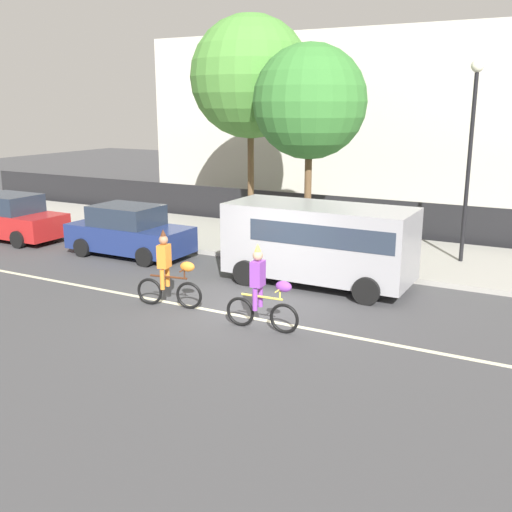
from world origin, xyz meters
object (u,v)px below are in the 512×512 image
(parade_cyclist_orange, at_px, (169,273))
(parked_car_red, at_px, (11,218))
(parade_cyclist_purple, at_px, (263,293))
(street_lamp_post, at_px, (472,133))
(parked_van_grey, at_px, (322,239))
(parked_car_navy, at_px, (129,232))

(parade_cyclist_orange, distance_m, parked_car_red, 10.09)
(parade_cyclist_orange, relative_size, parked_car_red, 0.47)
(parade_cyclist_purple, distance_m, street_lamp_post, 8.68)
(parade_cyclist_orange, height_order, street_lamp_post, street_lamp_post)
(parked_van_grey, xyz_separation_m, parked_car_red, (-12.04, -0.08, -0.50))
(parked_car_red, bearing_deg, parked_van_grey, 0.36)
(parade_cyclist_orange, distance_m, parked_van_grey, 4.28)
(parade_cyclist_purple, relative_size, parked_van_grey, 0.38)
(parade_cyclist_orange, height_order, parked_car_navy, parade_cyclist_orange)
(parked_car_navy, bearing_deg, street_lamp_post, 21.26)
(parked_car_navy, distance_m, street_lamp_post, 10.90)
(parked_van_grey, distance_m, parked_car_navy, 6.73)
(street_lamp_post, bearing_deg, parade_cyclist_orange, -127.16)
(parked_van_grey, bearing_deg, parade_cyclist_purple, -87.40)
(parade_cyclist_purple, height_order, street_lamp_post, street_lamp_post)
(parked_van_grey, xyz_separation_m, parked_car_navy, (-6.71, 0.08, -0.50))
(parade_cyclist_orange, bearing_deg, parade_cyclist_purple, -6.06)
(parade_cyclist_purple, distance_m, parked_van_grey, 3.75)
(parade_cyclist_purple, bearing_deg, parade_cyclist_orange, 173.94)
(parked_car_navy, bearing_deg, parked_van_grey, -0.71)
(parade_cyclist_orange, xyz_separation_m, parked_car_red, (-9.52, 3.36, -0.06))
(street_lamp_post, bearing_deg, parked_van_grey, -127.88)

